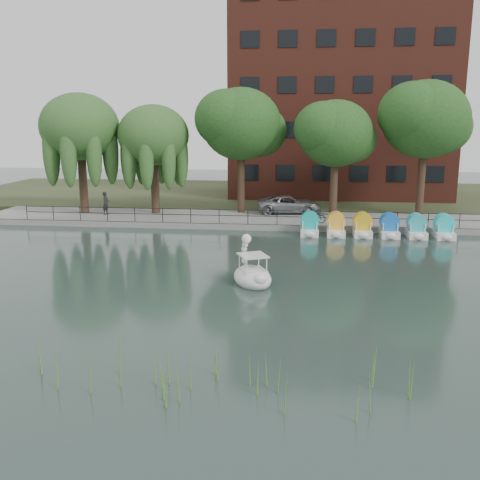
% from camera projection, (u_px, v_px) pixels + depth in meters
% --- Properties ---
extents(ground_plane, '(120.00, 120.00, 0.00)m').
position_uv_depth(ground_plane, '(219.00, 287.00, 23.99)').
color(ground_plane, '#384C48').
extents(promenade, '(40.00, 6.00, 0.40)m').
position_uv_depth(promenade, '(252.00, 220.00, 39.47)').
color(promenade, gray).
rests_on(promenade, ground_plane).
extents(kerb, '(40.00, 0.25, 0.40)m').
position_uv_depth(kerb, '(248.00, 227.00, 36.60)').
color(kerb, gray).
rests_on(kerb, ground_plane).
extents(land_strip, '(60.00, 22.00, 0.36)m').
position_uv_depth(land_strip, '(264.00, 195.00, 53.05)').
color(land_strip, '#47512D').
rests_on(land_strip, ground_plane).
extents(railing, '(32.00, 0.05, 1.00)m').
position_uv_depth(railing, '(248.00, 213.00, 36.59)').
color(railing, black).
rests_on(railing, promenade).
extents(apartment_building, '(20.00, 10.07, 18.00)m').
position_uv_depth(apartment_building, '(340.00, 99.00, 50.27)').
color(apartment_building, '#4C1E16').
rests_on(apartment_building, land_strip).
extents(willow_left, '(5.88, 5.88, 9.01)m').
position_uv_depth(willow_left, '(80.00, 127.00, 39.94)').
color(willow_left, '#473323').
rests_on(willow_left, promenade).
extents(willow_mid, '(5.32, 5.32, 8.15)m').
position_uv_depth(willow_mid, '(153.00, 136.00, 39.96)').
color(willow_mid, '#473323').
rests_on(willow_mid, promenade).
extents(broadleaf_center, '(6.00, 6.00, 9.25)m').
position_uv_depth(broadleaf_center, '(241.00, 125.00, 40.04)').
color(broadleaf_center, '#473323').
rests_on(broadleaf_center, promenade).
extents(broadleaf_right, '(5.40, 5.40, 8.32)m').
position_uv_depth(broadleaf_right, '(336.00, 134.00, 38.93)').
color(broadleaf_right, '#473323').
rests_on(broadleaf_right, promenade).
extents(broadleaf_far, '(6.30, 6.30, 9.71)m').
position_uv_depth(broadleaf_far, '(426.00, 120.00, 38.97)').
color(broadleaf_far, '#473323').
rests_on(broadleaf_far, promenade).
extents(minivan, '(3.28, 5.86, 1.55)m').
position_uv_depth(minivan, '(289.00, 203.00, 40.94)').
color(minivan, gray).
rests_on(minivan, promenade).
extents(bicycle, '(1.08, 1.82, 1.00)m').
position_uv_depth(bicycle, '(314.00, 215.00, 37.12)').
color(bicycle, gray).
rests_on(bicycle, promenade).
extents(pedestrian, '(0.59, 0.78, 1.98)m').
position_uv_depth(pedestrian, '(106.00, 202.00, 40.25)').
color(pedestrian, black).
rests_on(pedestrian, promenade).
extents(swan_boat, '(2.52, 2.99, 2.16)m').
position_uv_depth(swan_boat, '(252.00, 273.00, 24.43)').
color(swan_boat, white).
rests_on(swan_boat, ground_plane).
extents(pedal_boat_row, '(9.65, 1.70, 1.40)m').
position_uv_depth(pedal_boat_row, '(376.00, 227.00, 34.49)').
color(pedal_boat_row, white).
rests_on(pedal_boat_row, ground_plane).
extents(reed_bank, '(24.00, 2.40, 1.20)m').
position_uv_depth(reed_bank, '(239.00, 374.00, 14.42)').
color(reed_bank, '#669938').
rests_on(reed_bank, ground_plane).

